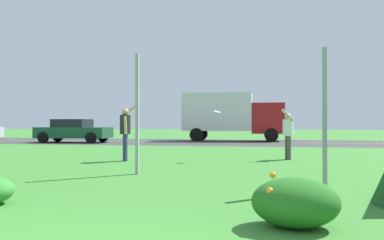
{
  "coord_description": "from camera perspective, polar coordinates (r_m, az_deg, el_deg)",
  "views": [
    {
      "loc": [
        1.7,
        -2.07,
        1.21
      ],
      "look_at": [
        -0.07,
        8.01,
        1.29
      ],
      "focal_mm": 36.57,
      "sensor_mm": 36.0,
      "label": 1
    }
  ],
  "objects": [
    {
      "name": "ground_plane",
      "position": [
        13.48,
        2.7,
        -5.6
      ],
      "size": [
        120.0,
        120.0,
        0.0
      ],
      "primitive_type": "plane",
      "color": "#387A2D"
    },
    {
      "name": "person_catcher_white_shirt",
      "position": [
        13.34,
        13.8,
        -1.68
      ],
      "size": [
        0.45,
        0.55,
        1.68
      ],
      "color": "silver",
      "rests_on": "ground"
    },
    {
      "name": "frisbee_pale_blue",
      "position": [
        12.47,
        3.68,
        1.18
      ],
      "size": [
        0.24,
        0.23,
        0.12
      ],
      "color": "#ADD6E5"
    },
    {
      "name": "sign_post_near_path",
      "position": [
        9.35,
        -7.98,
        0.91
      ],
      "size": [
        0.07,
        0.1,
        2.86
      ],
      "color": "#93969B",
      "rests_on": "ground"
    },
    {
      "name": "person_thrower_dark_shirt",
      "position": [
        12.64,
        -9.69,
        -1.35
      ],
      "size": [
        0.52,
        0.57,
        1.8
      ],
      "color": "#232328",
      "rests_on": "ground"
    },
    {
      "name": "highway_strip",
      "position": [
        24.65,
        6.03,
        -3.25
      ],
      "size": [
        120.0,
        8.43,
        0.01
      ],
      "primitive_type": "cube",
      "color": "#38383A",
      "rests_on": "ground"
    },
    {
      "name": "sign_post_by_roadside",
      "position": [
        7.49,
        18.78,
        0.24
      ],
      "size": [
        0.07,
        0.1,
        2.59
      ],
      "color": "#93969B",
      "rests_on": "ground"
    },
    {
      "name": "daylily_clump_front_center",
      "position": [
        4.78,
        14.82,
        -11.52
      ],
      "size": [
        1.01,
        0.83,
        0.6
      ],
      "color": "#23661E",
      "rests_on": "ground"
    },
    {
      "name": "box_truck_red",
      "position": [
        26.54,
        5.71,
        0.84
      ],
      "size": [
        6.7,
        2.46,
        3.2
      ],
      "color": "maroon",
      "rests_on": "ground"
    },
    {
      "name": "highway_center_stripe",
      "position": [
        24.65,
        6.03,
        -3.24
      ],
      "size": [
        120.0,
        0.16,
        0.0
      ],
      "primitive_type": "cube",
      "color": "yellow",
      "rests_on": "ground"
    },
    {
      "name": "car_dark_green_center_left",
      "position": [
        25.42,
        -16.91,
        -1.49
      ],
      "size": [
        4.5,
        2.0,
        1.45
      ],
      "color": "#194C2D",
      "rests_on": "ground"
    }
  ]
}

